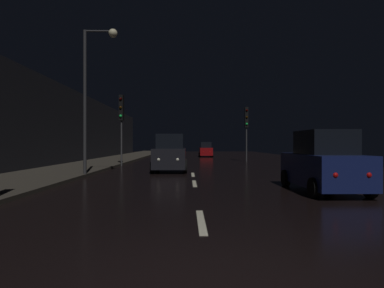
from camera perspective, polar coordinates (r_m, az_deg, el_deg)
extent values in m
cube|color=black|center=(28.48, -0.21, -3.31)|extent=(27.44, 84.00, 0.02)
cube|color=#38332B|center=(29.38, -15.07, -3.04)|extent=(4.40, 84.00, 0.15)
cube|color=black|center=(26.84, -22.32, 3.07)|extent=(0.80, 63.00, 6.15)
cube|color=beige|center=(7.13, 1.62, -13.32)|extent=(0.16, 2.20, 0.01)
cube|color=beige|center=(13.66, 0.43, -6.89)|extent=(0.16, 2.20, 0.01)
cube|color=beige|center=(17.52, 0.16, -5.36)|extent=(0.16, 2.20, 0.01)
cylinder|color=#38383A|center=(30.88, 9.48, -0.09)|extent=(0.12, 0.12, 3.17)
cube|color=black|center=(30.98, 9.48, 4.61)|extent=(0.31, 0.35, 1.90)
sphere|color=black|center=(30.86, 9.53, 5.81)|extent=(0.22, 0.22, 0.22)
sphere|color=black|center=(30.80, 9.53, 4.64)|extent=(0.22, 0.22, 0.22)
sphere|color=#19D84C|center=(30.76, 9.53, 3.46)|extent=(0.22, 0.22, 0.22)
cylinder|color=#38383A|center=(24.94, -12.20, 0.14)|extent=(0.12, 0.12, 3.40)
cube|color=black|center=(25.08, -12.20, 6.20)|extent=(0.35, 0.38, 1.90)
sphere|color=black|center=(24.99, -12.34, 7.69)|extent=(0.22, 0.22, 0.22)
sphere|color=black|center=(24.92, -12.34, 6.24)|extent=(0.22, 0.22, 0.22)
sphere|color=#19D84C|center=(24.86, -12.34, 4.79)|extent=(0.22, 0.22, 0.22)
cylinder|color=#2D2D30|center=(17.29, -18.18, 6.73)|extent=(0.16, 0.16, 7.34)
cylinder|color=#2D2D30|center=(17.88, -15.93, 18.40)|extent=(1.40, 0.10, 0.10)
sphere|color=beige|center=(17.69, -13.62, 18.27)|extent=(0.44, 0.44, 0.44)
cube|color=black|center=(19.83, -3.83, -2.43)|extent=(1.86, 4.34, 1.14)
cube|color=black|center=(19.96, -3.81, 0.47)|extent=(1.58, 2.17, 0.87)
cylinder|color=black|center=(18.31, -1.23, -4.10)|extent=(0.23, 0.66, 0.66)
cylinder|color=black|center=(18.41, -6.92, -4.08)|extent=(0.23, 0.66, 0.66)
cylinder|color=black|center=(21.34, -1.17, -3.52)|extent=(0.23, 0.66, 0.66)
cylinder|color=black|center=(21.43, -6.06, -3.50)|extent=(0.23, 0.66, 0.66)
sphere|color=white|center=(17.68, -2.54, -2.73)|extent=(0.19, 0.19, 0.19)
sphere|color=white|center=(17.74, -5.85, -2.72)|extent=(0.19, 0.19, 0.19)
sphere|color=red|center=(21.93, -2.20, -2.19)|extent=(0.19, 0.19, 0.19)
sphere|color=red|center=(21.98, -4.87, -2.19)|extent=(0.19, 0.19, 0.19)
cube|color=#141E51|center=(12.28, 21.83, -4.16)|extent=(1.76, 4.10, 1.07)
cube|color=black|center=(12.11, 22.10, 0.27)|extent=(1.49, 2.05, 0.82)
cylinder|color=black|center=(13.38, 16.02, -5.72)|extent=(0.21, 0.63, 0.63)
cylinder|color=black|center=(13.97, 22.83, -5.47)|extent=(0.21, 0.63, 0.63)
cylinder|color=black|center=(10.68, 20.52, -7.18)|extent=(0.21, 0.63, 0.63)
cylinder|color=black|center=(11.41, 28.66, -6.72)|extent=(0.21, 0.63, 0.63)
sphere|color=slate|center=(14.00, 16.82, -3.64)|extent=(0.18, 0.18, 0.18)
sphere|color=slate|center=(14.32, 20.52, -3.56)|extent=(0.18, 0.18, 0.18)
sphere|color=red|center=(10.25, 23.67, -4.99)|extent=(0.18, 0.18, 0.18)
sphere|color=red|center=(10.69, 28.41, -4.79)|extent=(0.18, 0.18, 0.18)
cube|color=maroon|center=(41.61, 2.41, -1.31)|extent=(1.56, 3.64, 0.95)
cube|color=black|center=(41.47, 2.42, -0.16)|extent=(1.33, 1.82, 0.73)
cylinder|color=black|center=(42.86, 1.30, -1.80)|extent=(0.19, 0.55, 0.55)
cylinder|color=black|center=(42.94, 3.34, -1.80)|extent=(0.19, 0.55, 0.55)
cylinder|color=black|center=(40.32, 1.43, -1.92)|extent=(0.19, 0.55, 0.55)
cylinder|color=black|center=(40.41, 3.60, -1.91)|extent=(0.19, 0.55, 0.55)
sphere|color=slate|center=(43.37, 1.72, -1.26)|extent=(0.16, 0.16, 0.16)
sphere|color=slate|center=(43.42, 2.85, -1.26)|extent=(0.16, 0.16, 0.16)
sphere|color=red|center=(39.81, 1.94, -1.38)|extent=(0.16, 0.16, 0.16)
sphere|color=red|center=(39.86, 3.17, -1.37)|extent=(0.16, 0.16, 0.16)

